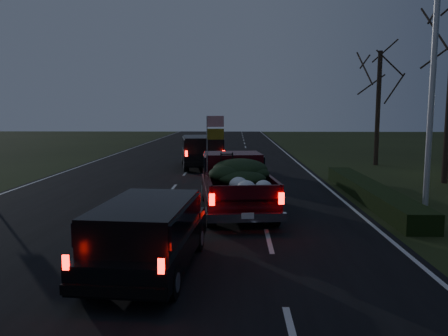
# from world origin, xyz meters

# --- Properties ---
(ground) EXTENTS (120.00, 120.00, 0.00)m
(ground) POSITION_xyz_m (0.00, 0.00, 0.00)
(ground) COLOR black
(ground) RESTS_ON ground
(road_asphalt) EXTENTS (14.00, 120.00, 0.02)m
(road_asphalt) POSITION_xyz_m (0.00, 0.00, 0.01)
(road_asphalt) COLOR black
(road_asphalt) RESTS_ON ground
(hedge_row) EXTENTS (1.00, 10.00, 0.60)m
(hedge_row) POSITION_xyz_m (7.80, 3.00, 0.30)
(hedge_row) COLOR black
(hedge_row) RESTS_ON ground
(light_pole) EXTENTS (0.50, 0.90, 9.16)m
(light_pole) POSITION_xyz_m (9.50, 2.00, 5.48)
(light_pole) COLOR silver
(light_pole) RESTS_ON ground
(bare_tree_far) EXTENTS (3.60, 3.60, 7.00)m
(bare_tree_far) POSITION_xyz_m (11.50, 14.00, 5.23)
(bare_tree_far) COLOR black
(bare_tree_far) RESTS_ON ground
(pickup_truck) EXTENTS (2.65, 5.62, 2.85)m
(pickup_truck) POSITION_xyz_m (2.73, 0.87, 1.07)
(pickup_truck) COLOR #38070E
(pickup_truck) RESTS_ON ground
(lead_suv) EXTENTS (2.99, 5.59, 1.53)m
(lead_suv) POSITION_xyz_m (0.71, 12.14, 1.16)
(lead_suv) COLOR black
(lead_suv) RESTS_ON ground
(rear_suv) EXTENTS (2.10, 4.37, 1.22)m
(rear_suv) POSITION_xyz_m (0.93, -4.79, 0.92)
(rear_suv) COLOR black
(rear_suv) RESTS_ON ground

